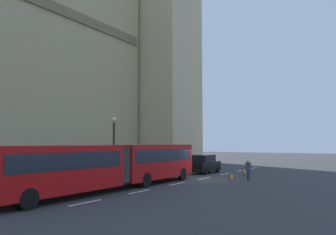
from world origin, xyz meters
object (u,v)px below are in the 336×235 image
object	(u,v)px
traffic_cone_west	(232,176)
pedestrian_near_cones	(248,169)
sedan_lead	(204,164)
articulated_bus	(113,163)
traffic_cone_middle	(245,172)
street_lamp	(114,143)

from	to	relation	value
traffic_cone_west	pedestrian_near_cones	distance (m)	1.53
traffic_cone_west	pedestrian_near_cones	xyz separation A→B (m)	(0.06, -1.39, 0.63)
pedestrian_near_cones	sedan_lead	bearing A→B (deg)	56.26
articulated_bus	traffic_cone_west	bearing A→B (deg)	-24.07
traffic_cone_middle	pedestrian_near_cones	size ratio (longest dim) A/B	0.34
articulated_bus	street_lamp	world-z (taller)	street_lamp
traffic_cone_west	street_lamp	xyz separation A→B (m)	(-4.70, 8.89, 2.77)
traffic_cone_middle	street_lamp	distance (m)	12.91
street_lamp	traffic_cone_middle	bearing A→B (deg)	-41.55
traffic_cone_west	street_lamp	distance (m)	10.43
traffic_cone_west	traffic_cone_middle	xyz separation A→B (m)	(4.73, 0.52, 0.00)
articulated_bus	pedestrian_near_cones	size ratio (longest dim) A/B	10.21
sedan_lead	street_lamp	size ratio (longest dim) A/B	0.83
traffic_cone_west	traffic_cone_middle	bearing A→B (deg)	6.30
traffic_cone_middle	pedestrian_near_cones	xyz separation A→B (m)	(-4.68, -1.91, 0.63)
sedan_lead	traffic_cone_middle	distance (m)	4.10
sedan_lead	pedestrian_near_cones	xyz separation A→B (m)	(-3.94, -5.89, -0.00)
articulated_bus	sedan_lead	size ratio (longest dim) A/B	3.92
articulated_bus	traffic_cone_middle	bearing A→B (deg)	-14.86
articulated_bus	pedestrian_near_cones	distance (m)	11.46
articulated_bus	traffic_cone_west	size ratio (longest dim) A/B	29.76
articulated_bus	pedestrian_near_cones	xyz separation A→B (m)	(9.87, -5.77, -0.83)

